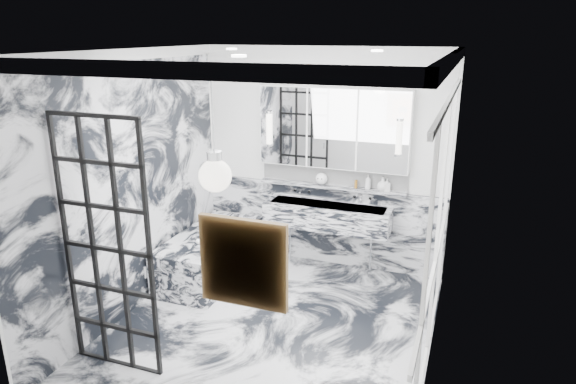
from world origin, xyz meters
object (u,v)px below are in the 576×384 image
at_px(crittall_door, 107,249).
at_px(mirror_cabinet, 333,128).
at_px(bathtub, 211,254).
at_px(trough_sink, 327,216).

height_order(crittall_door, mirror_cabinet, crittall_door).
xyz_separation_m(mirror_cabinet, bathtub, (-1.32, -0.83, -1.54)).
bearing_deg(bathtub, crittall_door, -87.79).
bearing_deg(mirror_cabinet, trough_sink, -90.00).
relative_size(trough_sink, bathtub, 0.97).
distance_m(crittall_door, mirror_cabinet, 3.11).
relative_size(crittall_door, trough_sink, 1.45).
bearing_deg(trough_sink, mirror_cabinet, 90.00).
height_order(trough_sink, mirror_cabinet, mirror_cabinet).
bearing_deg(crittall_door, mirror_cabinet, 65.86).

